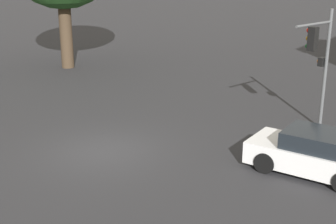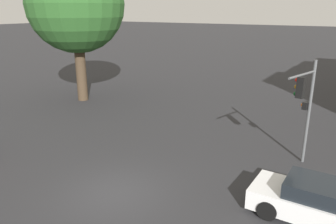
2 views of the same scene
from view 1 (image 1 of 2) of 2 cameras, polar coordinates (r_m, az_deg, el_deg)
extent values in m
plane|color=#28282B|center=(17.31, -7.79, -4.68)|extent=(300.00, 300.00, 0.00)
cylinder|color=#423323|center=(31.04, -12.35, 9.53)|extent=(0.80, 0.80, 4.64)
cylinder|color=#515456|center=(19.87, 18.64, 4.84)|extent=(0.14, 0.14, 4.87)
cylinder|color=#515456|center=(18.56, 17.40, 10.18)|extent=(0.66, 2.28, 0.10)
cube|color=black|center=(18.63, 17.24, 8.51)|extent=(0.36, 0.36, 0.90)
sphere|color=red|center=(18.69, 16.83, 9.51)|extent=(0.20, 0.20, 0.20)
sphere|color=#99660F|center=(18.73, 16.74, 8.60)|extent=(0.20, 0.20, 0.20)
sphere|color=#0F511E|center=(18.77, 16.66, 7.70)|extent=(0.20, 0.20, 0.20)
cube|color=black|center=(19.89, 18.29, 5.84)|extent=(0.30, 0.39, 0.35)
sphere|color=orange|center=(19.96, 17.94, 5.92)|extent=(0.18, 0.18, 0.18)
cube|color=silver|center=(15.91, 17.17, -5.26)|extent=(4.07, 1.88, 0.73)
cube|color=black|center=(15.64, 17.94, -3.26)|extent=(2.12, 1.65, 0.53)
cylinder|color=black|center=(15.60, 11.70, -6.10)|extent=(0.70, 0.22, 0.70)
cylinder|color=black|center=(17.11, 14.02, -4.08)|extent=(0.70, 0.22, 0.70)
camera|label=2|loc=(4.42, -8.52, 22.69)|focal=35.00mm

